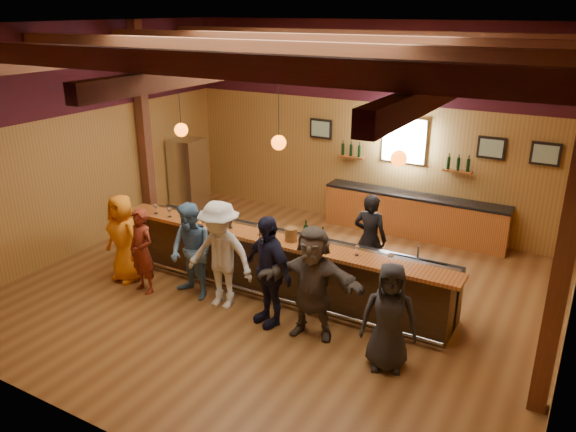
{
  "coord_description": "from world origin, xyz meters",
  "views": [
    {
      "loc": [
        4.48,
        -7.58,
        4.74
      ],
      "look_at": [
        0.0,
        0.3,
        1.35
      ],
      "focal_mm": 35.0,
      "sensor_mm": 36.0,
      "label": 1
    }
  ],
  "objects_px": {
    "ice_bucket": "(291,235)",
    "customer_denim": "(191,252)",
    "bottle_a": "(306,233)",
    "back_bar_cabinet": "(413,215)",
    "customer_brown": "(312,282)",
    "customer_white": "(220,255)",
    "customer_orange": "(123,238)",
    "bar_counter": "(285,263)",
    "customer_dark": "(389,317)",
    "customer_redvest": "(142,251)",
    "bartender": "(370,239)",
    "customer_navy": "(268,271)",
    "stainless_fridge": "(188,175)"
  },
  "relations": [
    {
      "from": "customer_redvest",
      "to": "ice_bucket",
      "type": "xyz_separation_m",
      "value": [
        2.42,
        0.97,
        0.46
      ]
    },
    {
      "from": "back_bar_cabinet",
      "to": "customer_dark",
      "type": "height_order",
      "value": "customer_dark"
    },
    {
      "from": "back_bar_cabinet",
      "to": "customer_orange",
      "type": "height_order",
      "value": "customer_orange"
    },
    {
      "from": "bar_counter",
      "to": "customer_denim",
      "type": "bearing_deg",
      "value": -141.88
    },
    {
      "from": "customer_navy",
      "to": "bottle_a",
      "type": "distance_m",
      "value": 0.99
    },
    {
      "from": "ice_bucket",
      "to": "bottle_a",
      "type": "bearing_deg",
      "value": 29.12
    },
    {
      "from": "customer_orange",
      "to": "customer_brown",
      "type": "height_order",
      "value": "customer_brown"
    },
    {
      "from": "back_bar_cabinet",
      "to": "customer_dark",
      "type": "xyz_separation_m",
      "value": [
        1.19,
        -4.84,
        0.31
      ]
    },
    {
      "from": "bar_counter",
      "to": "ice_bucket",
      "type": "height_order",
      "value": "ice_bucket"
    },
    {
      "from": "customer_orange",
      "to": "customer_brown",
      "type": "xyz_separation_m",
      "value": [
        3.83,
        0.02,
        0.07
      ]
    },
    {
      "from": "customer_white",
      "to": "customer_brown",
      "type": "height_order",
      "value": "customer_white"
    },
    {
      "from": "stainless_fridge",
      "to": "bottle_a",
      "type": "xyz_separation_m",
      "value": [
        4.62,
        -2.62,
        0.35
      ]
    },
    {
      "from": "customer_brown",
      "to": "customer_dark",
      "type": "height_order",
      "value": "customer_brown"
    },
    {
      "from": "back_bar_cabinet",
      "to": "customer_brown",
      "type": "distance_m",
      "value": 4.65
    },
    {
      "from": "bottle_a",
      "to": "customer_denim",
      "type": "bearing_deg",
      "value": -155.12
    },
    {
      "from": "bartender",
      "to": "bottle_a",
      "type": "distance_m",
      "value": 1.44
    },
    {
      "from": "bar_counter",
      "to": "customer_white",
      "type": "height_order",
      "value": "customer_white"
    },
    {
      "from": "stainless_fridge",
      "to": "customer_brown",
      "type": "relative_size",
      "value": 1.01
    },
    {
      "from": "back_bar_cabinet",
      "to": "customer_redvest",
      "type": "bearing_deg",
      "value": -124.42
    },
    {
      "from": "ice_bucket",
      "to": "customer_denim",
      "type": "bearing_deg",
      "value": -155.73
    },
    {
      "from": "stainless_fridge",
      "to": "bottle_a",
      "type": "distance_m",
      "value": 5.32
    },
    {
      "from": "customer_denim",
      "to": "customer_brown",
      "type": "bearing_deg",
      "value": 10.76
    },
    {
      "from": "customer_redvest",
      "to": "bartender",
      "type": "relative_size",
      "value": 0.91
    },
    {
      "from": "customer_denim",
      "to": "customer_white",
      "type": "height_order",
      "value": "customer_white"
    },
    {
      "from": "customer_denim",
      "to": "customer_orange",
      "type": "bearing_deg",
      "value": -163.73
    },
    {
      "from": "customer_orange",
      "to": "customer_dark",
      "type": "relative_size",
      "value": 1.04
    },
    {
      "from": "customer_orange",
      "to": "customer_brown",
      "type": "bearing_deg",
      "value": 9.73
    },
    {
      "from": "bar_counter",
      "to": "bottle_a",
      "type": "distance_m",
      "value": 0.9
    },
    {
      "from": "customer_white",
      "to": "bottle_a",
      "type": "height_order",
      "value": "customer_white"
    },
    {
      "from": "customer_navy",
      "to": "customer_brown",
      "type": "bearing_deg",
      "value": 23.61
    },
    {
      "from": "customer_brown",
      "to": "customer_dark",
      "type": "relative_size",
      "value": 1.13
    },
    {
      "from": "bar_counter",
      "to": "customer_redvest",
      "type": "distance_m",
      "value": 2.48
    },
    {
      "from": "customer_orange",
      "to": "customer_denim",
      "type": "distance_m",
      "value": 1.48
    },
    {
      "from": "stainless_fridge",
      "to": "customer_white",
      "type": "xyz_separation_m",
      "value": [
        3.48,
        -3.46,
        0.03
      ]
    },
    {
      "from": "customer_redvest",
      "to": "back_bar_cabinet",
      "type": "bearing_deg",
      "value": 65.94
    },
    {
      "from": "customer_navy",
      "to": "customer_denim",
      "type": "bearing_deg",
      "value": -160.89
    },
    {
      "from": "customer_denim",
      "to": "bottle_a",
      "type": "distance_m",
      "value": 1.98
    },
    {
      "from": "back_bar_cabinet",
      "to": "customer_brown",
      "type": "height_order",
      "value": "customer_brown"
    },
    {
      "from": "customer_navy",
      "to": "customer_dark",
      "type": "height_order",
      "value": "customer_navy"
    },
    {
      "from": "bar_counter",
      "to": "customer_brown",
      "type": "xyz_separation_m",
      "value": [
        1.09,
        -1.06,
        0.37
      ]
    },
    {
      "from": "customer_navy",
      "to": "back_bar_cabinet",
      "type": "bearing_deg",
      "value": 101.87
    },
    {
      "from": "bar_counter",
      "to": "ice_bucket",
      "type": "relative_size",
      "value": 27.98
    },
    {
      "from": "bartender",
      "to": "ice_bucket",
      "type": "height_order",
      "value": "bartender"
    },
    {
      "from": "customer_denim",
      "to": "ice_bucket",
      "type": "height_order",
      "value": "customer_denim"
    },
    {
      "from": "stainless_fridge",
      "to": "customer_redvest",
      "type": "relative_size",
      "value": 1.17
    },
    {
      "from": "customer_dark",
      "to": "bottle_a",
      "type": "bearing_deg",
      "value": 129.93
    },
    {
      "from": "customer_white",
      "to": "bartender",
      "type": "bearing_deg",
      "value": 44.31
    },
    {
      "from": "bar_counter",
      "to": "customer_dark",
      "type": "distance_m",
      "value": 2.7
    },
    {
      "from": "customer_dark",
      "to": "bottle_a",
      "type": "distance_m",
      "value": 2.22
    },
    {
      "from": "customer_orange",
      "to": "bartender",
      "type": "xyz_separation_m",
      "value": [
        3.9,
        2.12,
        0.02
      ]
    }
  ]
}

